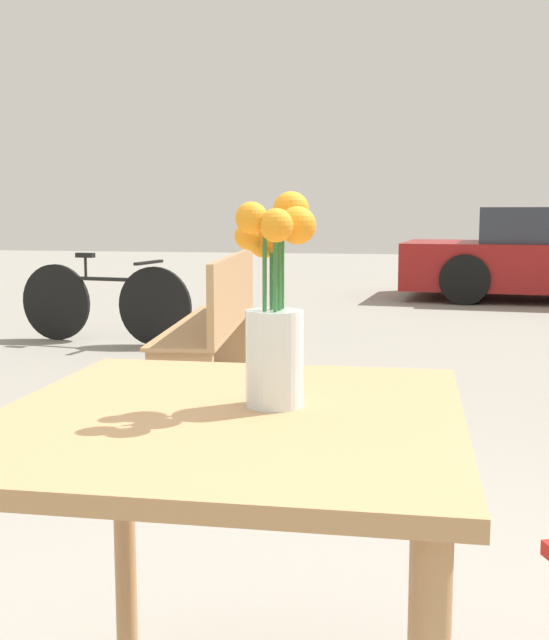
{
  "coord_description": "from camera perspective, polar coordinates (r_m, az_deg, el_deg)",
  "views": [
    {
      "loc": [
        0.34,
        -1.31,
        1.09
      ],
      "look_at": [
        0.07,
        0.05,
        0.9
      ],
      "focal_mm": 45.0,
      "sensor_mm": 36.0,
      "label": 1
    }
  ],
  "objects": [
    {
      "name": "table_front",
      "position": [
        1.43,
        -3.2,
        -10.79
      ],
      "size": [
        0.82,
        0.89,
        0.75
      ],
      "color": "tan",
      "rests_on": "ground_plane"
    },
    {
      "name": "flower_vase",
      "position": [
        1.4,
        0.05,
        -0.01
      ],
      "size": [
        0.14,
        0.17,
        0.38
      ],
      "color": "silver",
      "rests_on": "table_front"
    },
    {
      "name": "bench_near",
      "position": [
        4.67,
        -3.93,
        -0.01
      ],
      "size": [
        0.57,
        1.8,
        0.85
      ],
      "color": "tan",
      "rests_on": "ground_plane"
    },
    {
      "name": "bicycle",
      "position": [
        6.87,
        -11.99,
        1.24
      ],
      "size": [
        1.59,
        0.44,
        0.75
      ],
      "color": "black",
      "rests_on": "ground_plane"
    }
  ]
}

